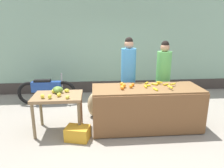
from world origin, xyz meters
name	(u,v)px	position (x,y,z in m)	size (l,w,h in m)	color
ground_plane	(121,128)	(0.00, 0.00, 0.00)	(24.00, 24.00, 0.00)	gray
market_wall_back	(111,40)	(0.00, 2.72, 1.68)	(8.28, 0.23, 3.43)	#8CB299
fruit_stall_counter	(146,108)	(0.53, -0.01, 0.45)	(2.24, 0.86, 0.89)	brown
side_table_wooden	(58,100)	(-1.29, 0.00, 0.67)	(0.96, 0.69, 0.78)	olive
banana_bunch_pile	(158,85)	(0.78, 0.08, 0.92)	(0.68, 0.62, 0.07)	gold
orange_pile	(125,86)	(0.07, 0.02, 0.93)	(0.33, 0.36, 0.09)	orange
mango_papaya_pile	(57,91)	(-1.30, 0.08, 0.84)	(0.58, 0.54, 0.14)	yellow
vendor_woman_blue_shirt	(128,77)	(0.25, 0.66, 0.95)	(0.34, 0.34, 1.88)	#33333D
vendor_woman_green_shirt	(163,78)	(1.11, 0.72, 0.90)	(0.34, 0.34, 1.79)	#33333D
parked_motorcycle	(47,90)	(-1.87, 1.63, 0.40)	(1.60, 0.18, 0.88)	black
produce_crate	(78,133)	(-0.90, -0.39, 0.13)	(0.44, 0.32, 0.26)	gold
produce_sack	(94,105)	(-0.56, 0.68, 0.29)	(0.36, 0.30, 0.59)	tan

